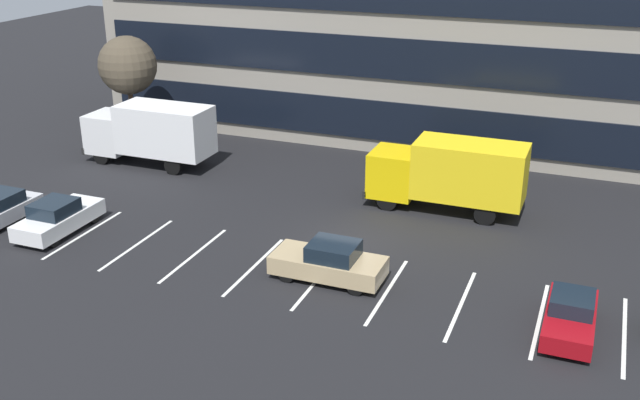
% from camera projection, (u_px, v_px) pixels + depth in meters
% --- Properties ---
extents(ground_plane, '(120.00, 120.00, 0.00)m').
position_uv_depth(ground_plane, '(348.00, 243.00, 32.09)').
color(ground_plane, black).
extents(office_building, '(41.85, 11.61, 14.40)m').
position_uv_depth(office_building, '(450.00, 17.00, 44.87)').
color(office_building, gray).
rests_on(office_building, ground_plane).
extents(lot_markings, '(22.54, 5.40, 0.01)m').
position_uv_depth(lot_markings, '(319.00, 278.00, 29.12)').
color(lot_markings, silver).
rests_on(lot_markings, ground_plane).
extents(box_truck_white, '(7.40, 2.45, 3.43)m').
position_uv_depth(box_truck_white, '(151.00, 131.00, 40.96)').
color(box_truck_white, white).
rests_on(box_truck_white, ground_plane).
extents(box_truck_yellow_all, '(7.38, 2.44, 3.42)m').
position_uv_depth(box_truck_yellow_all, '(450.00, 172.00, 34.78)').
color(box_truck_yellow_all, yellow).
rests_on(box_truck_yellow_all, ground_plane).
extents(sedan_maroon, '(1.62, 3.87, 1.39)m').
position_uv_depth(sedan_maroon, '(570.00, 316.00, 25.22)').
color(sedan_maroon, maroon).
rests_on(sedan_maroon, ground_plane).
extents(sedan_tan, '(4.39, 1.84, 1.57)m').
position_uv_depth(sedan_tan, '(329.00, 262.00, 28.77)').
color(sedan_tan, tan).
rests_on(sedan_tan, ground_plane).
extents(sedan_white, '(1.79, 4.28, 1.53)m').
position_uv_depth(sedan_white, '(58.00, 217.00, 32.89)').
color(sedan_white, white).
rests_on(sedan_white, ground_plane).
extents(bare_tree, '(3.43, 3.43, 6.43)m').
position_uv_depth(bare_tree, '(128.00, 66.00, 43.76)').
color(bare_tree, '#473323').
rests_on(bare_tree, ground_plane).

